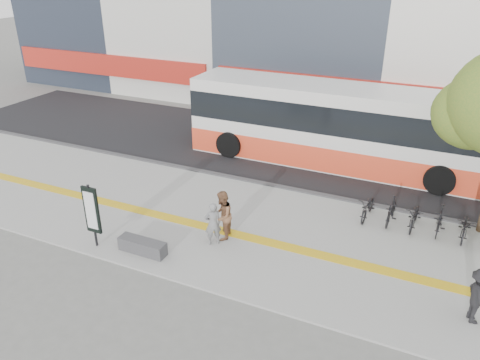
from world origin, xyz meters
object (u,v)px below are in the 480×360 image
at_px(bus, 335,128).
at_px(pedestrian_dark, 479,296).
at_px(bench, 143,246).
at_px(seated_woman, 213,224).
at_px(signboard, 92,211).
at_px(pedestrian_tan, 222,216).

xyz_separation_m(bus, pedestrian_dark, (5.94, -8.71, -0.84)).
xyz_separation_m(bench, seated_woman, (1.80, 1.40, 0.52)).
bearing_deg(bus, signboard, -117.63).
relative_size(signboard, seated_woman, 1.47).
xyz_separation_m(bus, seated_woman, (-1.84, -8.30, -0.88)).
distance_m(signboard, pedestrian_tan, 4.14).
height_order(bench, pedestrian_tan, pedestrian_tan).
xyz_separation_m(bench, pedestrian_tan, (1.93, 1.82, 0.63)).
bearing_deg(pedestrian_dark, bench, 77.55).
height_order(signboard, bus, bus).
height_order(bench, signboard, signboard).
bearing_deg(bus, pedestrian_dark, -55.71).
relative_size(pedestrian_tan, pedestrian_dark, 1.08).
bearing_deg(signboard, seated_woman, 26.64).
distance_m(seated_woman, pedestrian_dark, 7.79).
relative_size(seated_woman, pedestrian_dark, 0.94).
distance_m(bench, pedestrian_tan, 2.73).
bearing_deg(pedestrian_dark, bus, 15.97).
distance_m(bus, seated_woman, 8.55).
bearing_deg(seated_woman, signboard, -13.20).
xyz_separation_m(signboard, seated_woman, (3.40, 1.71, -0.54)).
bearing_deg(pedestrian_dark, pedestrian_tan, 65.43).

